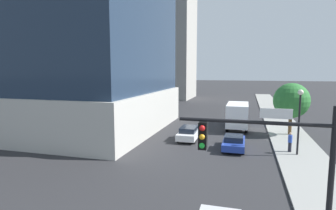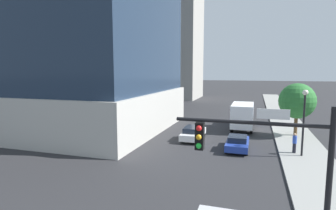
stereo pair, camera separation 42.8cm
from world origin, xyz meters
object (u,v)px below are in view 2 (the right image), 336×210
traffic_light_pole (268,156)px  street_lamp (304,113)px  construction_building (173,24)px  car_blue (237,143)px  pedestrian_blue_shirt (295,143)px  car_white (193,133)px  box_truck (243,115)px  street_tree (297,101)px

traffic_light_pole → street_lamp: size_ratio=1.06×
construction_building → car_blue: size_ratio=10.10×
pedestrian_blue_shirt → car_white: bearing=165.3°
box_truck → pedestrian_blue_shirt: box_truck is taller
construction_building → street_lamp: construction_building is taller
construction_building → street_lamp: bearing=-61.5°
street_tree → box_truck: 6.44m
car_blue → pedestrian_blue_shirt: size_ratio=2.50×
construction_building → car_blue: (19.15, -44.12, -18.15)m
box_truck → pedestrian_blue_shirt: (4.66, -9.43, -0.75)m
pedestrian_blue_shirt → box_truck: bearing=116.3°
street_tree → car_white: size_ratio=1.19×
box_truck → pedestrian_blue_shirt: 10.55m
traffic_light_pole → pedestrian_blue_shirt: (2.79, 14.59, -3.02)m
car_blue → box_truck: bearing=90.0°
street_lamp → car_blue: street_lamp is taller
pedestrian_blue_shirt → street_lamp: bearing=-54.1°
construction_building → pedestrian_blue_shirt: (23.81, -44.08, -17.79)m
pedestrian_blue_shirt → car_blue: bearing=-179.6°
construction_building → traffic_light_pole: 64.05m
box_truck → car_white: bearing=-123.3°
street_tree → car_blue: size_ratio=1.33×
street_tree → car_blue: 9.62m
traffic_light_pole → pedestrian_blue_shirt: bearing=79.2°
construction_building → traffic_light_pole: construction_building is taller
street_lamp → street_tree: street_tree is taller
traffic_light_pole → street_lamp: bearing=76.8°
traffic_light_pole → car_white: traffic_light_pole is taller
street_lamp → car_blue: size_ratio=1.28×
car_white → street_lamp: bearing=-17.7°
traffic_light_pole → box_truck: bearing=94.5°
construction_building → street_tree: 46.97m
street_lamp → box_truck: 11.50m
street_tree → box_truck: street_tree is taller
car_blue → street_lamp: bearing=-7.1°
street_lamp → pedestrian_blue_shirt: street_lamp is taller
street_lamp → box_truck: street_lamp is taller
construction_building → box_truck: bearing=-61.1°
car_white → traffic_light_pole: bearing=-69.2°
car_white → pedestrian_blue_shirt: bearing=-14.7°
construction_building → street_tree: bearing=-56.2°
street_lamp → pedestrian_blue_shirt: bearing=125.9°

